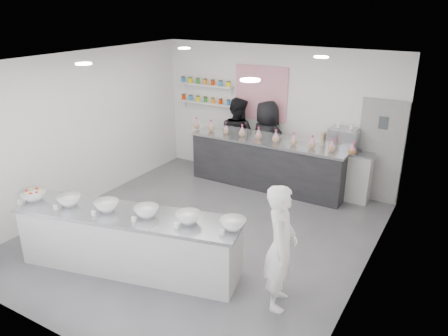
# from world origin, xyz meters

# --- Properties ---
(floor) EXTENTS (6.00, 6.00, 0.00)m
(floor) POSITION_xyz_m (0.00, 0.00, 0.00)
(floor) COLOR #515156
(floor) RESTS_ON ground
(ceiling) EXTENTS (6.00, 6.00, 0.00)m
(ceiling) POSITION_xyz_m (0.00, 0.00, 3.00)
(ceiling) COLOR white
(ceiling) RESTS_ON floor
(back_wall) EXTENTS (5.50, 0.00, 5.50)m
(back_wall) POSITION_xyz_m (0.00, 3.00, 1.50)
(back_wall) COLOR white
(back_wall) RESTS_ON floor
(left_wall) EXTENTS (0.00, 6.00, 6.00)m
(left_wall) POSITION_xyz_m (-2.75, 0.00, 1.50)
(left_wall) COLOR white
(left_wall) RESTS_ON floor
(right_wall) EXTENTS (0.00, 6.00, 6.00)m
(right_wall) POSITION_xyz_m (2.75, 0.00, 1.50)
(right_wall) COLOR white
(right_wall) RESTS_ON floor
(back_door) EXTENTS (0.88, 0.04, 2.10)m
(back_door) POSITION_xyz_m (2.30, 2.97, 1.05)
(back_door) COLOR gray
(back_door) RESTS_ON floor
(pattern_panel) EXTENTS (1.25, 0.03, 1.20)m
(pattern_panel) POSITION_xyz_m (-0.35, 2.98, 1.95)
(pattern_panel) COLOR #DD3864
(pattern_panel) RESTS_ON back_wall
(jar_shelf_lower) EXTENTS (1.45, 0.22, 0.04)m
(jar_shelf_lower) POSITION_xyz_m (-1.75, 2.90, 1.60)
(jar_shelf_lower) COLOR silver
(jar_shelf_lower) RESTS_ON back_wall
(jar_shelf_upper) EXTENTS (1.45, 0.22, 0.04)m
(jar_shelf_upper) POSITION_xyz_m (-1.75, 2.90, 2.02)
(jar_shelf_upper) COLOR silver
(jar_shelf_upper) RESTS_ON back_wall
(preserve_jars) EXTENTS (1.45, 0.10, 0.56)m
(preserve_jars) POSITION_xyz_m (-1.75, 2.88, 1.88)
(preserve_jars) COLOR #CA2D00
(preserve_jars) RESTS_ON jar_shelf_lower
(downlight_0) EXTENTS (0.24, 0.24, 0.02)m
(downlight_0) POSITION_xyz_m (-1.40, -1.00, 2.98)
(downlight_0) COLOR white
(downlight_0) RESTS_ON ceiling
(downlight_1) EXTENTS (0.24, 0.24, 0.02)m
(downlight_1) POSITION_xyz_m (1.40, -1.00, 2.98)
(downlight_1) COLOR white
(downlight_1) RESTS_ON ceiling
(downlight_2) EXTENTS (0.24, 0.24, 0.02)m
(downlight_2) POSITION_xyz_m (-1.40, 1.60, 2.98)
(downlight_2) COLOR white
(downlight_2) RESTS_ON ceiling
(downlight_3) EXTENTS (0.24, 0.24, 0.02)m
(downlight_3) POSITION_xyz_m (1.40, 1.60, 2.98)
(downlight_3) COLOR white
(downlight_3) RESTS_ON ceiling
(prep_counter) EXTENTS (3.55, 1.58, 0.94)m
(prep_counter) POSITION_xyz_m (-0.36, -1.45, 0.47)
(prep_counter) COLOR beige
(prep_counter) RESTS_ON floor
(back_bar) EXTENTS (3.47, 0.64, 1.07)m
(back_bar) POSITION_xyz_m (0.08, 2.43, 0.54)
(back_bar) COLOR black
(back_bar) RESTS_ON floor
(sneeze_guard) EXTENTS (3.42, 0.02, 0.29)m
(sneeze_guard) POSITION_xyz_m (0.08, 2.13, 1.22)
(sneeze_guard) COLOR white
(sneeze_guard) RESTS_ON back_bar
(espresso_ledge) EXTENTS (1.38, 0.44, 1.03)m
(espresso_ledge) POSITION_xyz_m (1.55, 2.78, 0.51)
(espresso_ledge) COLOR beige
(espresso_ledge) RESTS_ON floor
(espresso_machine) EXTENTS (0.58, 0.40, 0.44)m
(espresso_machine) POSITION_xyz_m (1.61, 2.78, 1.25)
(espresso_machine) COLOR #93969E
(espresso_machine) RESTS_ON espresso_ledge
(cup_stacks) EXTENTS (0.24, 0.24, 0.30)m
(cup_stacks) POSITION_xyz_m (1.25, 2.78, 1.18)
(cup_stacks) COLOR tan
(cup_stacks) RESTS_ON espresso_ledge
(prep_bowls) EXTENTS (3.63, 1.31, 0.15)m
(prep_bowls) POSITION_xyz_m (-0.36, -1.45, 1.02)
(prep_bowls) COLOR white
(prep_bowls) RESTS_ON prep_counter
(label_cards) EXTENTS (3.31, 0.04, 0.07)m
(label_cards) POSITION_xyz_m (-0.48, -1.94, 0.98)
(label_cards) COLOR white
(label_cards) RESTS_ON prep_counter
(cookie_bags) EXTENTS (3.75, 0.16, 0.27)m
(cookie_bags) POSITION_xyz_m (0.08, 2.43, 1.21)
(cookie_bags) COLOR pink
(cookie_bags) RESTS_ON back_bar
(woman_prep) EXTENTS (0.59, 0.73, 1.75)m
(woman_prep) POSITION_xyz_m (1.93, -1.06, 0.87)
(woman_prep) COLOR white
(woman_prep) RESTS_ON floor
(staff_left) EXTENTS (1.02, 0.85, 1.87)m
(staff_left) POSITION_xyz_m (-0.77, 2.68, 0.93)
(staff_left) COLOR black
(staff_left) RESTS_ON floor
(staff_right) EXTENTS (1.06, 0.88, 1.87)m
(staff_right) POSITION_xyz_m (-0.04, 2.68, 0.93)
(staff_right) COLOR black
(staff_right) RESTS_ON floor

